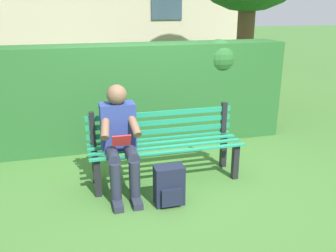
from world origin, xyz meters
The scene contains 5 objects.
ground centered at (0.00, 0.00, 0.00)m, with size 60.00×60.00×0.00m, color #3D6B2D.
park_bench centered at (0.00, -0.08, 0.45)m, with size 1.79×0.52×0.85m.
person_seated centered at (0.54, 0.10, 0.64)m, with size 0.44×0.73×1.19m.
hedge_backdrop centered at (0.30, -1.35, 0.77)m, with size 4.89×0.66×1.52m.
backpack centered at (0.11, 0.54, 0.21)m, with size 0.31×0.25×0.43m.
Camera 1 is at (0.99, 3.76, 1.99)m, focal length 38.37 mm.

